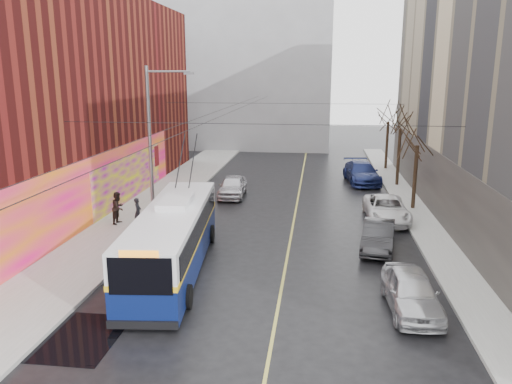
% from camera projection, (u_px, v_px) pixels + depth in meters
% --- Properties ---
extents(ground, '(140.00, 140.00, 0.00)m').
position_uv_depth(ground, '(234.00, 319.00, 17.89)').
color(ground, black).
rests_on(ground, ground).
extents(sidewalk_left, '(4.00, 60.00, 0.15)m').
position_uv_depth(sidewalk_left, '(138.00, 217.00, 30.43)').
color(sidewalk_left, gray).
rests_on(sidewalk_left, ground).
extents(sidewalk_right, '(2.00, 60.00, 0.15)m').
position_uv_depth(sidewalk_right, '(425.00, 227.00, 28.36)').
color(sidewalk_right, gray).
rests_on(sidewalk_right, ground).
extents(lane_line, '(0.12, 50.00, 0.01)m').
position_uv_depth(lane_line, '(295.00, 214.00, 31.22)').
color(lane_line, '#BFB74C').
rests_on(lane_line, ground).
extents(building_left, '(12.11, 36.00, 14.00)m').
position_uv_depth(building_left, '(22.00, 99.00, 31.73)').
color(building_left, '#501110').
rests_on(building_left, ground).
extents(building_far, '(20.50, 12.10, 18.00)m').
position_uv_depth(building_far, '(247.00, 70.00, 59.97)').
color(building_far, gray).
rests_on(building_far, ground).
extents(streetlight_pole, '(2.65, 0.60, 9.00)m').
position_uv_depth(streetlight_pole, '(153.00, 144.00, 27.17)').
color(streetlight_pole, slate).
rests_on(streetlight_pole, ground).
extents(catenary_wires, '(18.00, 60.00, 0.22)m').
position_uv_depth(catenary_wires, '(232.00, 112.00, 31.01)').
color(catenary_wires, black).
extents(tree_near, '(3.20, 3.20, 6.40)m').
position_uv_depth(tree_near, '(418.00, 133.00, 31.09)').
color(tree_near, black).
rests_on(tree_near, ground).
extents(tree_mid, '(3.20, 3.20, 6.68)m').
position_uv_depth(tree_mid, '(401.00, 119.00, 37.78)').
color(tree_mid, black).
rests_on(tree_mid, ground).
extents(tree_far, '(3.20, 3.20, 6.57)m').
position_uv_depth(tree_far, '(389.00, 113.00, 44.57)').
color(tree_far, black).
rests_on(tree_far, ground).
extents(puddle, '(2.41, 3.37, 0.01)m').
position_uv_depth(puddle, '(82.00, 338.00, 16.64)').
color(puddle, black).
rests_on(puddle, ground).
extents(pigeons_flying, '(3.87, 2.45, 1.55)m').
position_uv_depth(pigeons_flying, '(207.00, 102.00, 25.81)').
color(pigeons_flying, slate).
extents(trolleybus, '(3.55, 11.67, 5.46)m').
position_uv_depth(trolleybus, '(173.00, 238.00, 22.05)').
color(trolleybus, '#091547').
rests_on(trolleybus, ground).
extents(parked_car_a, '(1.98, 4.47, 1.49)m').
position_uv_depth(parked_car_a, '(411.00, 291.00, 18.42)').
color(parked_car_a, silver).
rests_on(parked_car_a, ground).
extents(parked_car_b, '(2.16, 4.46, 1.41)m').
position_uv_depth(parked_car_b, '(378.00, 236.00, 24.84)').
color(parked_car_b, '#28282A').
rests_on(parked_car_b, ground).
extents(parked_car_c, '(2.49, 5.23, 1.44)m').
position_uv_depth(parked_car_c, '(386.00, 209.00, 29.77)').
color(parked_car_c, white).
rests_on(parked_car_c, ground).
extents(parked_car_d, '(3.05, 5.99, 1.66)m').
position_uv_depth(parked_car_d, '(362.00, 173.00, 40.08)').
color(parked_car_d, navy).
rests_on(parked_car_d, ground).
extents(following_car, '(1.89, 4.46, 1.50)m').
position_uv_depth(following_car, '(233.00, 186.00, 35.63)').
color(following_car, silver).
rests_on(following_car, ground).
extents(pedestrian_a, '(0.43, 0.61, 1.59)m').
position_uv_depth(pedestrian_a, '(138.00, 212.00, 28.33)').
color(pedestrian_a, black).
rests_on(pedestrian_a, sidewalk_left).
extents(pedestrian_b, '(0.80, 0.98, 1.86)m').
position_uv_depth(pedestrian_b, '(118.00, 208.00, 28.64)').
color(pedestrian_b, black).
rests_on(pedestrian_b, sidewalk_left).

